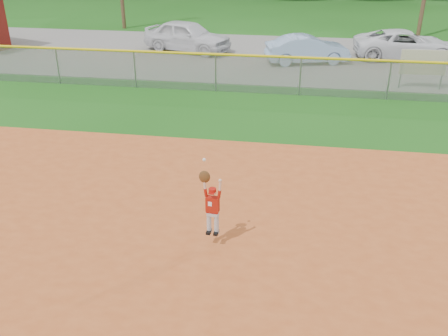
{
  "coord_description": "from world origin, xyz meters",
  "views": [
    {
      "loc": [
        3.34,
        -9.12,
        6.2
      ],
      "look_at": [
        1.75,
        0.99,
        1.1
      ],
      "focal_mm": 40.0,
      "sensor_mm": 36.0,
      "label": 1
    }
  ],
  "objects_px": {
    "car_white_a": "(187,36)",
    "car_blue": "(307,49)",
    "car_white_b": "(405,45)",
    "ballplayer": "(211,203)",
    "sponsor_sign": "(423,64)"
  },
  "relations": [
    {
      "from": "car_white_a",
      "to": "car_blue",
      "type": "relative_size",
      "value": 1.17
    },
    {
      "from": "car_white_a",
      "to": "car_white_b",
      "type": "height_order",
      "value": "car_white_a"
    },
    {
      "from": "car_white_a",
      "to": "ballplayer",
      "type": "height_order",
      "value": "ballplayer"
    },
    {
      "from": "car_blue",
      "to": "sponsor_sign",
      "type": "height_order",
      "value": "sponsor_sign"
    },
    {
      "from": "car_white_a",
      "to": "car_blue",
      "type": "xyz_separation_m",
      "value": [
        6.18,
        -1.48,
        -0.13
      ]
    },
    {
      "from": "car_blue",
      "to": "sponsor_sign",
      "type": "xyz_separation_m",
      "value": [
        4.59,
        -3.39,
        0.38
      ]
    },
    {
      "from": "sponsor_sign",
      "to": "ballplayer",
      "type": "height_order",
      "value": "ballplayer"
    },
    {
      "from": "sponsor_sign",
      "to": "car_blue",
      "type": "bearing_deg",
      "value": 143.54
    },
    {
      "from": "sponsor_sign",
      "to": "car_white_a",
      "type": "bearing_deg",
      "value": 155.64
    },
    {
      "from": "car_white_a",
      "to": "ballplayer",
      "type": "bearing_deg",
      "value": -147.73
    },
    {
      "from": "car_white_b",
      "to": "sponsor_sign",
      "type": "distance_m",
      "value": 5.04
    },
    {
      "from": "car_white_b",
      "to": "sponsor_sign",
      "type": "bearing_deg",
      "value": 173.24
    },
    {
      "from": "car_white_a",
      "to": "car_white_b",
      "type": "relative_size",
      "value": 0.93
    },
    {
      "from": "car_white_a",
      "to": "car_blue",
      "type": "bearing_deg",
      "value": -85.56
    },
    {
      "from": "car_white_a",
      "to": "car_white_b",
      "type": "bearing_deg",
      "value": -71.29
    }
  ]
}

